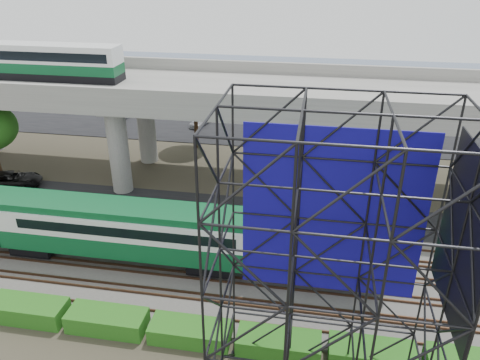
# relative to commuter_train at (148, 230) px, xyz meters

# --- Properties ---
(ground) EXTENTS (140.00, 140.00, 0.00)m
(ground) POSITION_rel_commuter_train_xyz_m (3.62, -2.00, -2.88)
(ground) COLOR #474233
(ground) RESTS_ON ground
(ballast_bed) EXTENTS (90.00, 12.00, 0.20)m
(ballast_bed) POSITION_rel_commuter_train_xyz_m (3.62, 0.00, -2.78)
(ballast_bed) COLOR slate
(ballast_bed) RESTS_ON ground
(service_road) EXTENTS (90.00, 5.00, 0.08)m
(service_road) POSITION_rel_commuter_train_xyz_m (3.62, 8.50, -2.84)
(service_road) COLOR black
(service_road) RESTS_ON ground
(parking_lot) EXTENTS (90.00, 18.00, 0.08)m
(parking_lot) POSITION_rel_commuter_train_xyz_m (3.62, 32.00, -2.84)
(parking_lot) COLOR black
(parking_lot) RESTS_ON ground
(harbor_water) EXTENTS (140.00, 40.00, 0.03)m
(harbor_water) POSITION_rel_commuter_train_xyz_m (3.62, 54.00, -2.87)
(harbor_water) COLOR #445571
(harbor_water) RESTS_ON ground
(rail_tracks) EXTENTS (90.00, 9.52, 0.16)m
(rail_tracks) POSITION_rel_commuter_train_xyz_m (3.62, -0.00, -2.60)
(rail_tracks) COLOR #472D1E
(rail_tracks) RESTS_ON ballast_bed
(commuter_train) EXTENTS (29.30, 3.06, 4.30)m
(commuter_train) POSITION_rel_commuter_train_xyz_m (0.00, 0.00, 0.00)
(commuter_train) COLOR black
(commuter_train) RESTS_ON rail_tracks
(overpass) EXTENTS (80.00, 12.00, 12.40)m
(overpass) POSITION_rel_commuter_train_xyz_m (2.40, 14.00, 5.33)
(overpass) COLOR #9E9B93
(overpass) RESTS_ON ground
(scaffold_tower) EXTENTS (9.36, 6.36, 15.00)m
(scaffold_tower) POSITION_rel_commuter_train_xyz_m (11.78, -9.98, 4.59)
(scaffold_tower) COLOR black
(scaffold_tower) RESTS_ON ground
(hedge_strip) EXTENTS (34.60, 1.80, 1.20)m
(hedge_strip) POSITION_rel_commuter_train_xyz_m (4.63, -6.30, -2.32)
(hedge_strip) COLOR #1A5814
(hedge_strip) RESTS_ON ground
(trees) EXTENTS (40.94, 16.94, 7.69)m
(trees) POSITION_rel_commuter_train_xyz_m (-1.05, 14.17, 2.69)
(trees) COLOR #382314
(trees) RESTS_ON ground
(suv) EXTENTS (5.76, 3.79, 1.47)m
(suv) POSITION_rel_commuter_train_xyz_m (-16.75, 9.29, -2.07)
(suv) COLOR black
(suv) RESTS_ON service_road
(parked_cars) EXTENTS (35.55, 9.39, 1.31)m
(parked_cars) POSITION_rel_commuter_train_xyz_m (4.50, 31.47, -2.20)
(parked_cars) COLOR #BEBEBE
(parked_cars) RESTS_ON parking_lot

